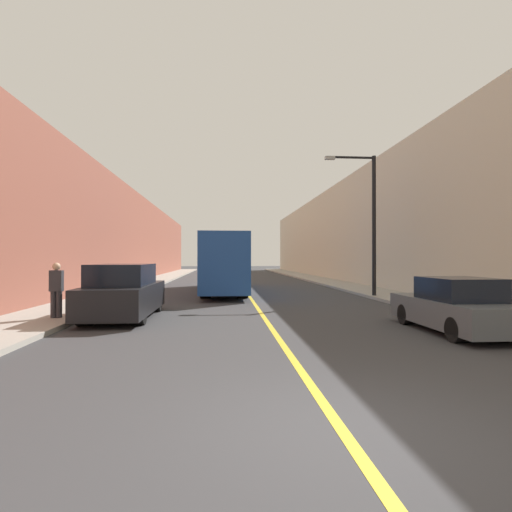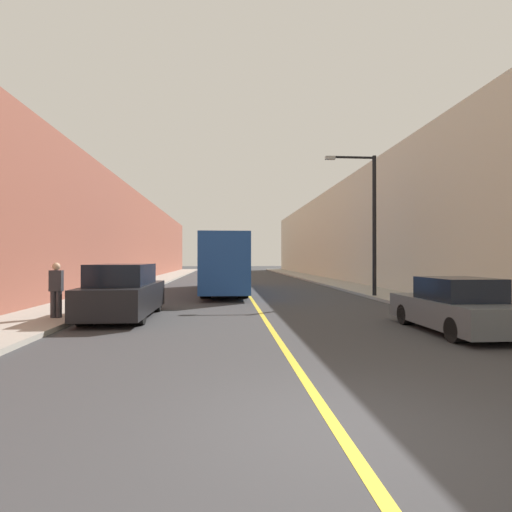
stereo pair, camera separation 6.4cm
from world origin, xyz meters
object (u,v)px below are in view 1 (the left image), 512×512
Objects in this scene: bus at (224,263)px; car_right_near at (455,308)px; street_lamp_right at (369,215)px; parked_suv_left at (124,293)px; pedestrian at (56,289)px.

bus is 2.81× the size of car_right_near.
street_lamp_right is at bearing -30.52° from bus.
street_lamp_right is (10.82, 5.90, 3.39)m from parked_suv_left.
bus is at bearing 71.53° from parked_suv_left.
pedestrian is at bearing 166.95° from car_right_near.
car_right_near is at bearing -96.59° from street_lamp_right.
car_right_near is 0.61× the size of street_lamp_right.
parked_suv_left is 10.33m from car_right_near.
parked_suv_left is 1.15× the size of car_right_near.
street_lamp_right is at bearing 27.43° from pedestrian.
street_lamp_right is at bearing 28.62° from parked_suv_left.
parked_suv_left is 0.70× the size of street_lamp_right.
pedestrian is at bearing -152.57° from street_lamp_right.
car_right_near is at bearing -65.22° from bus.
car_right_near is at bearing -13.05° from pedestrian.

